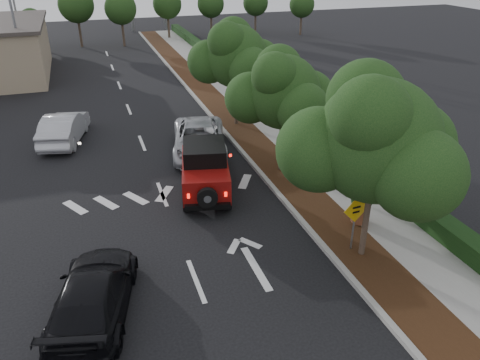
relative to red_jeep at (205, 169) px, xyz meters
name	(u,v)px	position (x,y,z in m)	size (l,w,h in m)	color
ground	(196,281)	(-1.81, -5.63, -1.09)	(120.00, 120.00, 0.00)	black
curb	(225,132)	(2.79, 6.37, -1.02)	(0.20, 70.00, 0.15)	#9E9B93
planting_strip	(242,130)	(3.79, 6.37, -1.03)	(1.80, 70.00, 0.12)	black
sidewalk	(273,126)	(5.69, 6.37, -1.03)	(2.00, 70.00, 0.12)	gray
hedge	(296,118)	(7.09, 6.37, -0.69)	(0.80, 70.00, 0.80)	black
transmission_tower	(150,31)	(4.19, 42.37, -1.09)	(7.00, 4.00, 28.00)	slate
street_tree_near	(361,256)	(3.79, -6.13, -1.09)	(3.80, 3.80, 5.92)	black
street_tree_mid	(280,171)	(3.79, 0.87, -1.09)	(3.20, 3.20, 5.32)	black
street_tree_far	(236,125)	(3.79, 7.37, -1.09)	(3.40, 3.40, 5.62)	black
light_pole_a	(28,86)	(-8.31, 20.37, -1.09)	(2.00, 0.22, 9.00)	slate
light_pole_b	(25,55)	(-9.31, 32.37, -1.09)	(2.00, 0.22, 9.00)	slate
red_jeep	(205,169)	(0.00, 0.00, 0.00)	(2.64, 4.38, 2.15)	black
silver_suv_ahead	(199,139)	(0.78, 4.08, -0.32)	(2.54, 5.51, 1.53)	#ADAFB5
black_suv_oncoming	(93,295)	(-4.85, -6.17, -0.38)	(1.98, 4.87, 1.41)	black
silver_sedan_oncoming	(64,127)	(-5.61, 7.90, -0.30)	(1.67, 4.78, 1.57)	#AEB0B7
parked_suv	(14,75)	(-9.11, 20.99, -0.33)	(1.80, 4.48, 1.53)	#A2A3A9
speed_hump_sign	(355,216)	(3.59, -5.80, 0.32)	(0.96, 0.11, 2.04)	slate
terracotta_planter	(362,203)	(4.79, -4.36, -0.15)	(0.80, 0.80, 1.39)	brown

